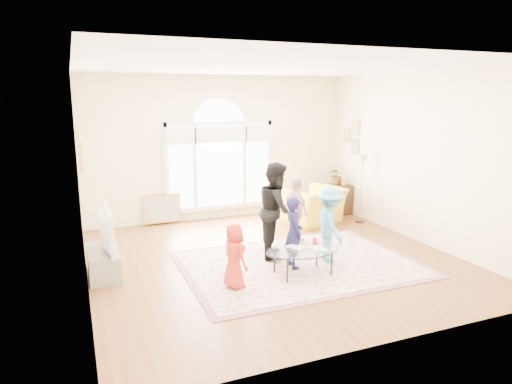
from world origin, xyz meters
name	(u,v)px	position (x,y,z in m)	size (l,w,h in m)	color
ground	(273,259)	(0.00, 0.00, 0.00)	(6.00, 6.00, 0.00)	brown
room_shell	(222,150)	(0.01, 2.83, 1.57)	(6.00, 6.00, 6.00)	beige
area_rug	(299,264)	(0.28, -0.42, 0.01)	(3.60, 2.60, 0.02)	beige
rug_border	(299,264)	(0.28, -0.42, 0.01)	(3.80, 2.80, 0.01)	#8B5661
tv_console	(104,263)	(-2.75, 0.30, 0.21)	(0.45, 1.00, 0.42)	gray
television	(102,229)	(-2.74, 0.30, 0.75)	(0.17, 1.13, 0.65)	black
coffee_table	(303,250)	(0.13, -0.85, 0.40)	(1.23, 0.81, 0.54)	silver
armchair	(313,206)	(1.75, 1.77, 0.39)	(1.20, 1.05, 0.78)	yellow
side_cabinet	(340,199)	(2.78, 2.28, 0.35)	(0.40, 0.50, 0.70)	black
floor_lamp	(362,165)	(2.74, 1.41, 1.28)	(0.26, 0.26, 1.51)	black
plant_pedestal	(336,198)	(2.70, 2.35, 0.35)	(0.20, 0.20, 0.70)	white
potted_plant	(337,175)	(2.70, 2.35, 0.92)	(0.40, 0.35, 0.44)	#33722D
leaning_picture	(163,224)	(-1.35, 2.90, 0.00)	(0.80, 0.05, 0.62)	tan
child_red	(234,256)	(-1.02, -0.92, 0.50)	(0.47, 0.30, 0.95)	red
child_navy	(293,233)	(0.12, -0.52, 0.60)	(0.42, 0.28, 1.16)	#16153E
child_black	(277,210)	(0.10, 0.07, 0.84)	(0.80, 0.62, 1.64)	black
child_pink	(296,210)	(0.75, 0.63, 0.64)	(0.73, 0.30, 1.24)	#DA9FA3
child_blue	(330,224)	(0.82, -0.48, 0.65)	(0.82, 0.47, 1.27)	#469EC2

